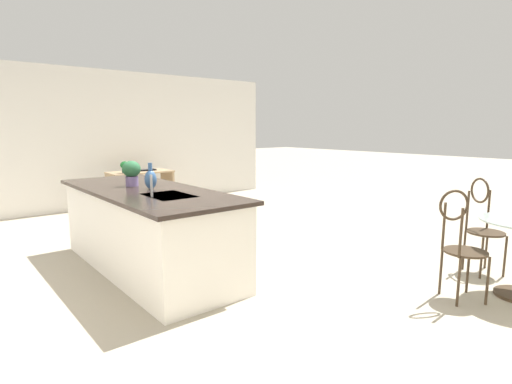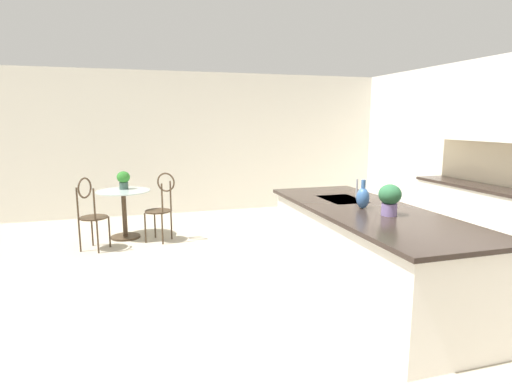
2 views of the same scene
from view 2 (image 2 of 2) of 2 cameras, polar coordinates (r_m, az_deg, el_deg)
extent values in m
plane|color=#B2A893|center=(4.45, 2.97, -13.90)|extent=(40.00, 40.00, 0.00)
cube|color=silver|center=(8.22, -6.94, 6.71)|extent=(0.12, 7.80, 2.70)
cube|color=white|center=(4.38, 15.01, -8.42)|extent=(2.70, 0.96, 0.88)
cube|color=#2D231E|center=(4.27, 15.29, -2.54)|extent=(2.80, 1.06, 0.04)
cube|color=#B2B5BA|center=(4.73, 11.80, -1.14)|extent=(0.56, 0.40, 0.03)
cube|color=white|center=(6.37, 29.99, -3.72)|extent=(2.40, 0.60, 0.88)
cube|color=#2D231E|center=(6.29, 30.34, 0.36)|extent=(2.44, 0.64, 0.04)
cube|color=beige|center=(6.37, 31.58, 3.27)|extent=(2.40, 0.04, 0.60)
cube|color=white|center=(6.21, 31.02, 9.49)|extent=(2.40, 0.36, 0.76)
cylinder|color=#3D2D1E|center=(6.73, -17.55, -5.91)|extent=(0.44, 0.44, 0.03)
cylinder|color=#3D2D1E|center=(6.64, -17.71, -2.90)|extent=(0.07, 0.07, 0.69)
cylinder|color=#B2C6C1|center=(6.58, -17.87, 0.12)|extent=(0.80, 0.80, 0.01)
cylinder|color=#3D2D1E|center=(6.32, -15.04, -4.83)|extent=(0.03, 0.03, 0.45)
cylinder|color=#3D2D1E|center=(6.55, -13.79, -4.25)|extent=(0.03, 0.03, 0.45)
cylinder|color=#3D2D1E|center=(6.18, -12.80, -5.05)|extent=(0.03, 0.03, 0.45)
cylinder|color=#3D2D1E|center=(6.42, -11.61, -4.45)|extent=(0.03, 0.03, 0.45)
cylinder|color=#3D2D1E|center=(6.32, -13.40, -2.57)|extent=(0.52, 0.52, 0.02)
cylinder|color=#3D2D1E|center=(6.09, -12.84, -0.94)|extent=(0.03, 0.03, 0.45)
cylinder|color=#3D2D1E|center=(6.32, -11.71, -0.52)|extent=(0.03, 0.03, 0.45)
torus|color=#3D2D1E|center=(6.17, -12.34, 1.33)|extent=(0.17, 0.25, 0.28)
cylinder|color=#3D2D1E|center=(6.41, -21.69, -4.98)|extent=(0.03, 0.03, 0.45)
cylinder|color=#3D2D1E|center=(6.26, -19.58, -5.21)|extent=(0.03, 0.03, 0.45)
cylinder|color=#3D2D1E|center=(6.20, -23.17, -5.59)|extent=(0.03, 0.03, 0.45)
cylinder|color=#3D2D1E|center=(6.04, -21.02, -5.85)|extent=(0.03, 0.03, 0.45)
cylinder|color=#3D2D1E|center=(6.17, -21.50, -3.29)|extent=(0.52, 0.52, 0.02)
cylinder|color=#3D2D1E|center=(6.08, -23.44, -1.53)|extent=(0.03, 0.03, 0.45)
cylinder|color=#3D2D1E|center=(5.93, -21.42, -1.67)|extent=(0.03, 0.03, 0.45)
torus|color=#3D2D1E|center=(5.97, -22.58, 0.52)|extent=(0.26, 0.16, 0.28)
cylinder|color=#B2B5BA|center=(4.80, 13.75, 0.45)|extent=(0.02, 0.02, 0.22)
cylinder|color=#385147|center=(6.71, -17.79, 0.84)|extent=(0.13, 0.13, 0.11)
ellipsoid|color=#2C7327|center=(6.69, -17.85, 1.98)|extent=(0.20, 0.20, 0.18)
cylinder|color=#7A669E|center=(4.02, 17.90, -2.30)|extent=(0.14, 0.14, 0.11)
ellipsoid|color=#2B633D|center=(3.99, 18.01, -0.32)|extent=(0.21, 0.21, 0.19)
ellipsoid|color=#386099|center=(4.26, 14.53, -0.82)|extent=(0.13, 0.13, 0.21)
cylinder|color=#386099|center=(4.24, 14.61, 1.10)|extent=(0.04, 0.04, 0.08)
camera|label=1|loc=(8.73, 11.38, 8.37)|focal=28.42mm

